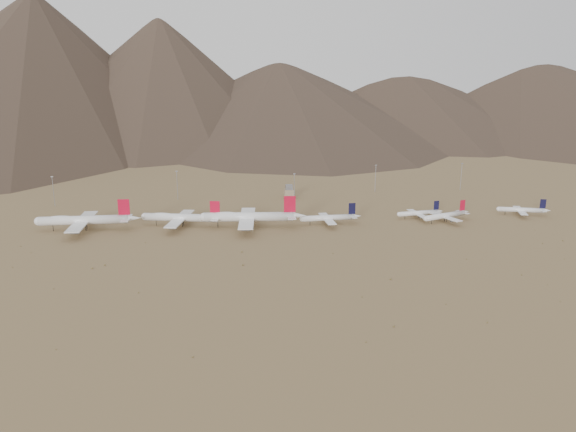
{
  "coord_description": "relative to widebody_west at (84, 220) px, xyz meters",
  "views": [
    {
      "loc": [
        -36.32,
        -363.34,
        112.6
      ],
      "look_at": [
        16.88,
        30.0,
        7.49
      ],
      "focal_mm": 35.0,
      "sensor_mm": 36.0,
      "label": 1
    }
  ],
  "objects": [
    {
      "name": "widebody_west",
      "position": [
        0.0,
        0.0,
        0.0
      ],
      "size": [
        74.37,
        57.01,
        22.08
      ],
      "rotation": [
        0.0,
        0.0,
        -0.03
      ],
      "color": "white",
      "rests_on": "ground"
    },
    {
      "name": "mast_east",
      "position": [
        242.0,
        96.8,
        6.59
      ],
      "size": [
        2.0,
        0.6,
        25.7
      ],
      "color": "gray",
      "rests_on": "ground"
    },
    {
      "name": "narrowbody_c",
      "position": [
        265.51,
        -12.18,
        -2.79
      ],
      "size": [
        42.92,
        32.13,
        14.85
      ],
      "rotation": [
        0.0,
        0.0,
        0.36
      ],
      "color": "white",
      "rests_on": "ground"
    },
    {
      "name": "control_tower",
      "position": [
        158.67,
        81.9,
        -2.29
      ],
      "size": [
        8.0,
        8.0,
        12.0
      ],
      "color": "gray",
      "rests_on": "ground"
    },
    {
      "name": "mountain_ridge",
      "position": [
        128.67,
        861.9,
        142.39
      ],
      "size": [
        4400.0,
        1000.0,
        300.0
      ],
      "color": "brown",
      "rests_on": "ground"
    },
    {
      "name": "ground",
      "position": [
        128.67,
        -38.1,
        -7.61
      ],
      "size": [
        3000.0,
        3000.0,
        0.0
      ],
      "primitive_type": "plane",
      "color": "#96734D",
      "rests_on": "ground"
    },
    {
      "name": "widebody_east",
      "position": [
        117.2,
        -7.87,
        0.34
      ],
      "size": [
        77.58,
        60.04,
        23.07
      ],
      "rotation": [
        0.0,
        0.0,
        -0.1
      ],
      "color": "white",
      "rests_on": "ground"
    },
    {
      "name": "mast_west",
      "position": [
        60.63,
        89.4,
        6.59
      ],
      "size": [
        2.0,
        0.6,
        25.7
      ],
      "color": "gray",
      "rests_on": "ground"
    },
    {
      "name": "narrowbody_d",
      "position": [
        332.74,
        -2.43,
        -3.23
      ],
      "size": [
        39.65,
        29.43,
        13.49
      ],
      "rotation": [
        0.0,
        0.0,
        -0.3
      ],
      "color": "white",
      "rests_on": "ground"
    },
    {
      "name": "mast_centre",
      "position": [
        160.64,
        63.38,
        6.59
      ],
      "size": [
        2.0,
        0.6,
        25.7
      ],
      "color": "gray",
      "rests_on": "ground"
    },
    {
      "name": "mast_far_west",
      "position": [
        -40.32,
        77.71,
        6.59
      ],
      "size": [
        2.0,
        0.6,
        25.7
      ],
      "color": "gray",
      "rests_on": "ground"
    },
    {
      "name": "narrowbody_a",
      "position": [
        176.84,
        -7.99,
        -2.56
      ],
      "size": [
        47.16,
        33.74,
        15.55
      ],
      "rotation": [
        0.0,
        0.0,
        0.03
      ],
      "color": "white",
      "rests_on": "ground"
    },
    {
      "name": "widebody_centre",
      "position": [
        68.36,
        1.21,
        -0.88
      ],
      "size": [
        64.64,
        50.86,
        19.53
      ],
      "rotation": [
        0.0,
        0.0,
        -0.23
      ],
      "color": "white",
      "rests_on": "ground"
    },
    {
      "name": "mast_far_east",
      "position": [
        324.89,
        94.34,
        6.59
      ],
      "size": [
        2.0,
        0.6,
        25.7
      ],
      "color": "gray",
      "rests_on": "ground"
    },
    {
      "name": "narrowbody_b",
      "position": [
        249.29,
        0.02,
        -3.44
      ],
      "size": [
        38.91,
        28.19,
        12.87
      ],
      "rotation": [
        0.0,
        0.0,
        0.12
      ],
      "color": "white",
      "rests_on": "ground"
    },
    {
      "name": "desert_scrub",
      "position": [
        165.99,
        -113.04,
        -7.26
      ],
      "size": [
        385.28,
        161.97,
        0.9
      ],
      "color": "olive",
      "rests_on": "ground"
    }
  ]
}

